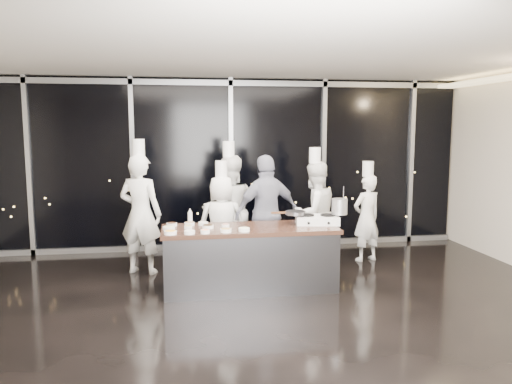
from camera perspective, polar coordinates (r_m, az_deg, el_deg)
ground at (r=6.43m, az=0.46°, el=-13.50°), size 9.00×9.00×0.00m
room_shell at (r=6.04m, az=2.14°, el=6.93°), size 9.02×7.02×3.21m
window_wall at (r=9.43m, az=-2.90°, el=3.18°), size 8.90×0.11×3.20m
demo_counter at (r=7.14m, az=-0.71°, el=-7.54°), size 2.46×0.86×0.90m
stove at (r=7.30m, az=7.01°, el=-3.14°), size 0.67×0.47×0.14m
frying_pan at (r=7.24m, az=4.47°, el=-2.38°), size 0.53×0.34×0.05m
stock_pot at (r=7.33m, az=9.52°, el=-1.65°), size 0.26×0.26×0.23m
prep_bowls at (r=6.90m, az=-6.67°, el=-4.10°), size 1.17×0.71×0.05m
squeeze_bottle at (r=7.28m, az=-7.54°, el=-2.80°), size 0.06×0.06×0.23m
chef_far_left at (r=8.02m, az=-13.06°, el=-2.36°), size 0.81×0.68×2.11m
chef_left at (r=7.95m, az=-3.93°, el=-3.53°), size 0.79×0.55×1.78m
chef_center at (r=8.23m, az=-3.10°, el=-2.14°), size 1.01×0.86×2.07m
guest at (r=7.96m, az=1.26°, el=-2.43°), size 1.18×0.75×1.87m
chef_right at (r=8.31m, az=6.65°, el=-2.43°), size 1.04×0.94×1.97m
chef_side at (r=8.77m, az=12.53°, el=-2.74°), size 0.63×0.52×1.72m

